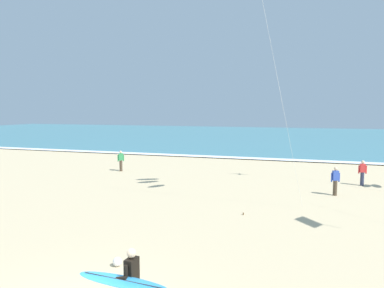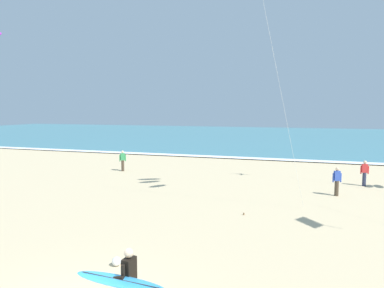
# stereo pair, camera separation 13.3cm
# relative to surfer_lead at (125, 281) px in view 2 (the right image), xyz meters

# --- Properties ---
(ocean_water) EXTENTS (160.00, 60.00, 0.08)m
(ocean_water) POSITION_rel_surfer_lead_xyz_m (-1.33, 56.52, -1.00)
(ocean_water) COLOR teal
(ocean_water) RESTS_ON ground
(shoreline_foam) EXTENTS (160.00, 1.41, 0.01)m
(shoreline_foam) POSITION_rel_surfer_lead_xyz_m (-1.33, 26.82, -0.96)
(shoreline_foam) COLOR white
(shoreline_foam) RESTS_ON ocean_water
(surfer_lead) EXTENTS (2.26, 0.97, 1.71)m
(surfer_lead) POSITION_rel_surfer_lead_xyz_m (0.00, 0.00, 0.00)
(surfer_lead) COLOR black
(surfer_lead) RESTS_ON ground
(bystander_green_top) EXTENTS (0.41, 0.34, 1.59)m
(bystander_green_top) POSITION_rel_surfer_lead_xyz_m (-9.79, 17.16, -0.23)
(bystander_green_top) COLOR #4C3D2D
(bystander_green_top) RESTS_ON ground
(bystander_red_top) EXTENTS (0.50, 0.22, 1.59)m
(bystander_red_top) POSITION_rel_surfer_lead_xyz_m (7.09, 17.17, -0.23)
(bystander_red_top) COLOR #2D334C
(bystander_red_top) RESTS_ON ground
(bystander_blue_top) EXTENTS (0.47, 0.28, 1.59)m
(bystander_blue_top) POSITION_rel_surfer_lead_xyz_m (5.27, 13.97, -0.23)
(bystander_blue_top) COLOR #4C3D2D
(bystander_blue_top) RESTS_ON ground
(beach_ball) EXTENTS (0.28, 0.28, 0.28)m
(beach_ball) POSITION_rel_surfer_lead_xyz_m (-1.73, 2.54, -0.90)
(beach_ball) COLOR white
(beach_ball) RESTS_ON ground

